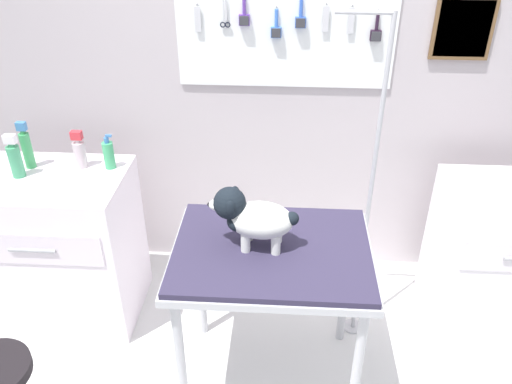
{
  "coord_description": "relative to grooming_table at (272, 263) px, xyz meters",
  "views": [
    {
      "loc": [
        0.01,
        -1.55,
        2.22
      ],
      "look_at": [
        -0.11,
        0.35,
        1.07
      ],
      "focal_mm": 36.18,
      "sensor_mm": 36.0,
      "label": 1
    }
  ],
  "objects": [
    {
      "name": "spray_bottle_short",
      "position": [
        -0.89,
        0.56,
        0.24
      ],
      "size": [
        0.06,
        0.06,
        0.19
      ],
      "color": "#3CA467",
      "rests_on": "counter_left"
    },
    {
      "name": "cabinet_right",
      "position": [
        1.25,
        0.54,
        -0.32
      ],
      "size": [
        0.68,
        0.54,
        0.86
      ],
      "color": "white",
      "rests_on": "ground"
    },
    {
      "name": "pump_bottle_white",
      "position": [
        -1.31,
        0.54,
        0.27
      ],
      "size": [
        0.05,
        0.05,
        0.26
      ],
      "color": "#3A9A58",
      "rests_on": "counter_left"
    },
    {
      "name": "grooming_arm",
      "position": [
        0.46,
        0.36,
        0.09
      ],
      "size": [
        0.29,
        0.11,
        1.77
      ],
      "color": "#B7B7BC",
      "rests_on": "ground"
    },
    {
      "name": "counter_left",
      "position": [
        -1.19,
        0.43,
        -0.29
      ],
      "size": [
        0.8,
        0.58,
        0.9
      ],
      "color": "white",
      "rests_on": "ground"
    },
    {
      "name": "spray_bottle_tall",
      "position": [
        -1.33,
        0.44,
        0.26
      ],
      "size": [
        0.07,
        0.07,
        0.24
      ],
      "color": "#3E9866",
      "rests_on": "counter_left"
    },
    {
      "name": "dog",
      "position": [
        -0.09,
        0.01,
        0.24
      ],
      "size": [
        0.39,
        0.2,
        0.28
      ],
      "color": "white",
      "rests_on": "grooming_table"
    },
    {
      "name": "grooming_table",
      "position": [
        0.0,
        0.0,
        0.0
      ],
      "size": [
        0.89,
        0.68,
        0.83
      ],
      "color": "#B7B7BC",
      "rests_on": "ground"
    },
    {
      "name": "detangler_spray",
      "position": [
        -1.04,
        0.56,
        0.25
      ],
      "size": [
        0.06,
        0.06,
        0.21
      ],
      "color": "#BBABB1",
      "rests_on": "counter_left"
    },
    {
      "name": "rear_wall_panel",
      "position": [
        0.04,
        1.01,
        0.42
      ],
      "size": [
        4.0,
        0.11,
        2.3
      ],
      "color": "#B7ACB0",
      "rests_on": "ground"
    }
  ]
}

